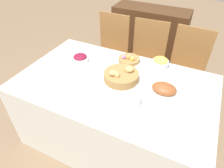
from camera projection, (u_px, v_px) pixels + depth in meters
ground_plane at (114, 135)px, 2.25m from camera, size 12.00×12.00×0.00m
dining_table at (114, 112)px, 2.01m from camera, size 1.73×1.05×0.76m
chair_far_left at (110, 51)px, 2.71m from camera, size 0.42×0.42×0.99m
chair_far_center at (146, 59)px, 2.54m from camera, size 0.44×0.44×0.99m
chair_far_right at (185, 69)px, 2.37m from camera, size 0.45×0.45×0.99m
sideboard at (149, 35)px, 3.27m from camera, size 1.16×0.44×0.87m
bread_basket at (121, 76)px, 1.77m from camera, size 0.31×0.31×0.12m
egg_basket at (129, 59)px, 2.03m from camera, size 0.22×0.22×0.08m
ham_platter at (164, 89)px, 1.65m from camera, size 0.32×0.22×0.09m
beet_salad_bowl at (80, 58)px, 2.02m from camera, size 0.16×0.16×0.08m
pineapple_bowl at (160, 63)px, 1.93m from camera, size 0.16×0.16×0.10m
dinner_plate at (98, 108)px, 1.51m from camera, size 0.27×0.27×0.01m
fork at (81, 102)px, 1.57m from camera, size 0.02×0.17×0.00m
knife at (117, 115)px, 1.46m from camera, size 0.02×0.17×0.00m
spoon at (121, 116)px, 1.45m from camera, size 0.02×0.17×0.00m
drinking_cup at (137, 101)px, 1.53m from camera, size 0.06×0.06×0.07m
butter_dish at (80, 84)px, 1.72m from camera, size 0.13×0.08×0.03m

